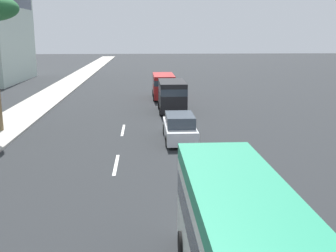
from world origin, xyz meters
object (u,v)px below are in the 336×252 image
Objects in this scene: van_lead at (172,94)px; car_fourth at (179,128)px; van_third at (164,85)px; minibus_second at (235,237)px.

car_fourth is at bearing 178.73° from van_lead.
van_third is 1.08× the size of car_fourth.
minibus_second is at bearing -179.87° from van_third.
van_lead is 9.20m from car_fourth.
van_third is at bearing 2.75° from van_lead.
minibus_second is 31.37m from van_third.
minibus_second is 15.12m from car_fourth.
van_lead reaches higher than car_fourth.
van_lead is at bearing -0.63° from minibus_second.
minibus_second is at bearing 179.37° from van_lead.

